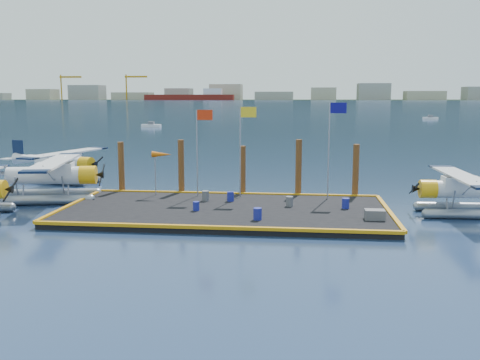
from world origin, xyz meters
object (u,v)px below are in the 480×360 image
(seaplane_b, at_px, (49,178))
(seaplane_c, at_px, (63,165))
(crate, at_px, (375,215))
(seaplane_d, at_px, (467,192))
(drum_0, at_px, (205,196))
(drum_1, at_px, (258,214))
(flagpole_yellow, at_px, (243,138))
(drum_3, at_px, (196,206))
(flagpole_blue, at_px, (332,136))
(drum_2, at_px, (290,201))
(drum_4, at_px, (346,203))
(piling_3, at_px, (299,170))
(windsock, at_px, (162,155))
(piling_1, at_px, (181,169))
(piling_0, at_px, (121,169))
(piling_2, at_px, (243,172))
(flagpole_red, at_px, (200,139))
(drum_5, at_px, (230,196))
(piling_4, at_px, (356,173))

(seaplane_b, relative_size, seaplane_c, 1.10)
(crate, bearing_deg, seaplane_d, 30.50)
(drum_0, distance_m, drum_1, 6.43)
(seaplane_b, height_order, flagpole_yellow, flagpole_yellow)
(drum_3, distance_m, flagpole_blue, 10.43)
(drum_2, relative_size, flagpole_blue, 0.10)
(drum_1, xyz_separation_m, drum_3, (-3.93, 2.03, -0.06))
(flagpole_yellow, bearing_deg, drum_4, -24.51)
(seaplane_d, distance_m, crate, 7.04)
(flagpole_yellow, relative_size, piling_3, 1.44)
(seaplane_c, bearing_deg, windsock, 71.70)
(flagpole_yellow, distance_m, windsock, 5.87)
(seaplane_d, xyz_separation_m, piling_3, (-10.37, 3.99, 0.69))
(drum_4, relative_size, piling_3, 0.15)
(drum_1, xyz_separation_m, drum_2, (1.73, 3.96, -0.03))
(drum_2, bearing_deg, seaplane_c, 153.03)
(drum_1, distance_m, piling_1, 10.52)
(flagpole_yellow, bearing_deg, drum_0, -145.26)
(drum_1, bearing_deg, piling_3, 74.85)
(piling_0, distance_m, piling_1, 4.50)
(seaplane_c, height_order, piling_2, piling_2)
(seaplane_b, distance_m, piling_0, 5.07)
(seaplane_c, relative_size, flagpole_yellow, 1.57)
(drum_2, xyz_separation_m, flagpole_blue, (2.73, 2.80, 3.97))
(crate, bearing_deg, drum_3, 173.42)
(flagpole_blue, relative_size, piling_3, 1.51)
(seaplane_d, distance_m, piling_1, 19.30)
(seaplane_b, distance_m, seaplane_d, 27.75)
(seaplane_d, relative_size, drum_3, 16.99)
(seaplane_c, bearing_deg, drum_4, 81.89)
(drum_2, xyz_separation_m, piling_3, (0.53, 4.40, 1.44))
(drum_4, bearing_deg, flagpole_red, 162.47)
(flagpole_yellow, height_order, piling_3, flagpole_yellow)
(seaplane_c, height_order, crate, seaplane_c)
(drum_3, xyz_separation_m, flagpole_red, (-0.60, 4.73, 3.72))
(flagpole_red, distance_m, piling_3, 7.33)
(piling_3, bearing_deg, seaplane_d, -21.03)
(drum_4, bearing_deg, seaplane_b, 174.18)
(flagpole_yellow, distance_m, piling_2, 3.07)
(seaplane_b, xyz_separation_m, drum_1, (15.07, -5.75, -0.91))
(seaplane_d, xyz_separation_m, drum_5, (-14.85, 0.81, -0.74))
(seaplane_d, bearing_deg, windsock, 81.33)
(piling_4, bearing_deg, piling_0, 180.00)
(seaplane_b, relative_size, drum_0, 16.00)
(windsock, relative_size, piling_3, 0.73)
(seaplane_b, height_order, flagpole_blue, flagpole_blue)
(piling_2, bearing_deg, seaplane_c, 160.96)
(piling_1, bearing_deg, flagpole_yellow, -18.79)
(flagpole_red, relative_size, flagpole_blue, 0.92)
(flagpole_red, xyz_separation_m, flagpole_blue, (8.99, -0.00, 0.29))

